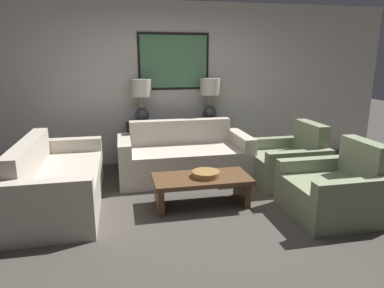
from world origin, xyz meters
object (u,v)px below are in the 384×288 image
console_table (177,143)px  armchair_near_camera (334,192)px  couch_by_side (59,183)px  table_lamp_right (210,94)px  decorative_bowl (206,174)px  table_lamp_left (141,96)px  armchair_near_back_wall (288,163)px  couch_by_back_wall (184,158)px  coffee_table (202,184)px

console_table → armchair_near_camera: (1.44, -2.29, -0.08)m
couch_by_side → armchair_near_camera: size_ratio=2.05×
table_lamp_right → decorative_bowl: table_lamp_right is taller
console_table → table_lamp_right: 0.98m
table_lamp_left → armchair_near_back_wall: size_ratio=0.75×
couch_by_back_wall → armchair_near_camera: 2.17m
table_lamp_left → armchair_near_camera: size_ratio=0.75×
armchair_near_camera → decorative_bowl: bearing=158.0°
table_lamp_left → armchair_near_camera: bearing=-48.7°
console_table → decorative_bowl: bearing=-87.8°
couch_by_back_wall → armchair_near_back_wall: (1.44, -0.49, -0.01)m
couch_by_back_wall → decorative_bowl: 1.07m
couch_by_back_wall → couch_by_side: size_ratio=1.00×
table_lamp_right → decorative_bowl: size_ratio=2.10×
couch_by_side → armchair_near_back_wall: armchair_near_back_wall is taller
armchair_near_back_wall → couch_by_back_wall: bearing=161.1°
couch_by_side → coffee_table: couch_by_side is taller
couch_by_side → armchair_near_camera: bearing=-16.2°
table_lamp_right → couch_by_back_wall: table_lamp_right is taller
console_table → coffee_table: bearing=-89.5°
console_table → table_lamp_right: (0.57, 0.00, 0.80)m
table_lamp_left → armchair_near_camera: (2.01, -2.29, -0.89)m
console_table → couch_by_side: couch_by_side is taller
couch_by_side → decorative_bowl: couch_by_side is taller
console_table → armchair_near_camera: 2.70m
couch_by_back_wall → coffee_table: couch_by_back_wall is taller
table_lamp_left → couch_by_back_wall: bearing=-49.6°
couch_by_back_wall → decorative_bowl: (0.07, -1.07, 0.11)m
couch_by_side → table_lamp_right: bearing=31.6°
table_lamp_left → coffee_table: size_ratio=0.60×
couch_by_back_wall → table_lamp_right: bearing=49.6°
couch_by_back_wall → couch_by_side: (-1.68, -0.72, 0.00)m
decorative_bowl → armchair_near_back_wall: 1.49m
table_lamp_right → coffee_table: table_lamp_right is taller
table_lamp_left → armchair_near_back_wall: bearing=-30.0°
couch_by_back_wall → decorative_bowl: bearing=-86.5°
armchair_near_back_wall → couch_by_side: bearing=-176.0°
console_table → table_lamp_left: 0.98m
couch_by_side → armchair_near_camera: 3.25m
table_lamp_right → couch_by_side: size_ratio=0.37×
console_table → table_lamp_right: table_lamp_right is taller
console_table → armchair_near_back_wall: size_ratio=1.75×
console_table → decorative_bowl: size_ratio=4.91×
table_lamp_left → couch_by_side: 1.98m
coffee_table → decorative_bowl: size_ratio=3.48×
table_lamp_right → armchair_near_camera: bearing=-69.0°
console_table → table_lamp_left: bearing=180.0°
couch_by_back_wall → armchair_near_back_wall: armchair_near_back_wall is taller
armchair_near_camera → console_table: bearing=122.2°
table_lamp_left → table_lamp_right: bearing=0.0°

